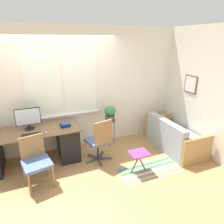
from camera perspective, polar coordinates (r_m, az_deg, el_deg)
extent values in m
plane|color=tan|center=(4.28, -11.28, -14.70)|extent=(14.00, 14.00, 0.00)
cube|color=white|center=(4.46, -14.55, 5.62)|extent=(9.00, 0.06, 2.70)
cube|color=white|center=(4.37, -19.14, 6.55)|extent=(0.73, 0.02, 1.32)
cube|color=white|center=(4.36, -19.13, 6.53)|extent=(0.66, 0.01, 1.25)
cube|color=white|center=(4.48, -8.91, 7.73)|extent=(0.73, 0.02, 1.32)
cube|color=white|center=(4.47, -8.88, 7.70)|extent=(0.66, 0.01, 1.25)
cube|color=white|center=(4.59, -13.31, -0.70)|extent=(1.58, 0.11, 0.04)
cube|color=white|center=(4.98, 21.43, 6.34)|extent=(0.06, 9.00, 2.70)
cube|color=brown|center=(4.91, 21.56, 7.39)|extent=(0.02, 0.36, 0.39)
cube|color=white|center=(4.90, 21.49, 7.39)|extent=(0.01, 0.31, 0.34)
cube|color=brown|center=(4.21, -22.76, -5.20)|extent=(1.95, 0.73, 0.03)
cube|color=black|center=(4.41, -12.48, -8.30)|extent=(0.40, 0.65, 0.71)
cylinder|color=black|center=(4.28, -22.46, -4.40)|extent=(0.19, 0.19, 0.02)
cylinder|color=black|center=(4.26, -22.55, -3.76)|extent=(0.05, 0.05, 0.09)
cube|color=black|center=(4.19, -22.92, -1.22)|extent=(0.47, 0.02, 0.34)
cube|color=silver|center=(4.18, -22.91, -1.28)|extent=(0.44, 0.01, 0.31)
cube|color=black|center=(4.01, -22.04, -5.99)|extent=(0.34, 0.12, 0.02)
ellipsoid|color=silver|center=(3.99, -18.36, -5.49)|extent=(0.04, 0.07, 0.03)
cube|color=#2851B2|center=(4.18, -13.12, -3.84)|extent=(0.20, 0.15, 0.03)
cube|color=black|center=(4.17, -13.24, -3.58)|extent=(0.21, 0.18, 0.02)
cube|color=#2851B2|center=(4.15, -13.17, -3.28)|extent=(0.16, 0.13, 0.03)
cylinder|color=olive|center=(3.64, -22.50, -18.84)|extent=(0.04, 0.04, 0.43)
cylinder|color=olive|center=(3.70, -16.37, -17.31)|extent=(0.04, 0.04, 0.43)
cylinder|color=olive|center=(3.96, -23.77, -15.61)|extent=(0.04, 0.04, 0.43)
cylinder|color=olive|center=(4.01, -18.19, -14.29)|extent=(0.04, 0.04, 0.43)
cube|color=#4C6699|center=(3.70, -20.62, -13.73)|extent=(0.52, 0.51, 0.06)
cube|color=olive|center=(3.78, -21.91, -9.09)|extent=(0.40, 0.11, 0.41)
cube|color=#47474C|center=(4.33, -5.57, -13.67)|extent=(0.28, 0.11, 0.03)
cube|color=#47474C|center=(4.28, -3.45, -14.08)|extent=(0.05, 0.29, 0.03)
cube|color=#47474C|center=(4.39, -2.06, -13.10)|extent=(0.28, 0.14, 0.03)
cube|color=#47474C|center=(4.50, -3.30, -12.16)|extent=(0.21, 0.24, 0.03)
cube|color=#47474C|center=(4.47, -5.40, -12.49)|extent=(0.18, 0.26, 0.03)
cylinder|color=#333338|center=(4.29, -4.02, -10.80)|extent=(0.04, 0.04, 0.38)
cube|color=#4C6699|center=(4.18, -4.09, -8.22)|extent=(0.51, 0.49, 0.06)
cube|color=olive|center=(3.89, -2.47, -5.92)|extent=(0.38, 0.13, 0.48)
cube|color=#9EA8B2|center=(4.93, 17.49, -7.65)|extent=(0.73, 1.25, 0.40)
cube|color=#9EA8B2|center=(4.60, 15.20, -4.34)|extent=(0.16, 1.25, 0.33)
cube|color=#A87F4C|center=(4.46, 23.08, -10.10)|extent=(0.73, 0.09, 0.58)
cube|color=#A87F4C|center=(5.36, 13.11, -3.82)|extent=(0.73, 0.09, 0.58)
cylinder|color=#333338|center=(4.62, -0.58, -2.41)|extent=(0.25, 0.25, 0.02)
cylinder|color=#333338|center=(4.79, 0.60, -5.88)|extent=(0.01, 0.01, 0.64)
cylinder|color=#333338|center=(4.81, -1.54, -5.75)|extent=(0.01, 0.01, 0.64)
cylinder|color=#333338|center=(4.66, -0.75, -6.65)|extent=(0.01, 0.01, 0.64)
cylinder|color=#514C47|center=(4.59, -0.58, -1.63)|extent=(0.22, 0.22, 0.12)
ellipsoid|color=#388442|center=(4.53, -0.59, 0.35)|extent=(0.26, 0.26, 0.23)
cube|color=gray|center=(4.14, 10.76, -15.95)|extent=(1.24, 0.57, 0.01)
cube|color=#DBCC4C|center=(4.01, 12.29, -17.32)|extent=(1.21, 0.05, 0.00)
cube|color=white|center=(4.10, 11.26, -16.37)|extent=(1.21, 0.05, 0.00)
cube|color=#388E4C|center=(4.18, 10.27, -15.45)|extent=(1.21, 0.05, 0.00)
cube|color=#388E4C|center=(4.27, 9.34, -14.56)|extent=(1.21, 0.05, 0.00)
cube|color=#93337A|center=(3.85, 7.74, -11.61)|extent=(0.36, 0.31, 0.02)
cylinder|color=#4C3D2D|center=(3.94, 6.77, -14.39)|extent=(0.21, 0.02, 0.40)
cylinder|color=#4C3D2D|center=(3.99, 8.41, -13.94)|extent=(0.21, 0.02, 0.40)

